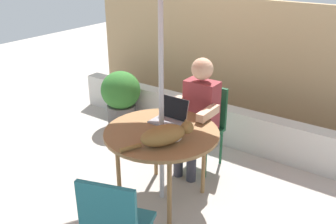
{
  "coord_description": "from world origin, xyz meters",
  "views": [
    {
      "loc": [
        1.76,
        -2.4,
        2.2
      ],
      "look_at": [
        0.0,
        0.1,
        0.86
      ],
      "focal_mm": 39.87,
      "sensor_mm": 36.0,
      "label": 1
    }
  ],
  "objects_px": {
    "person_seated": "(198,110)",
    "laptop": "(171,115)",
    "potted_plant_near_fence": "(121,96)",
    "chair_empty": "(115,223)",
    "patio_table": "(162,137)",
    "chair_occupied": "(205,120)",
    "cat": "(166,135)"
  },
  "relations": [
    {
      "from": "cat",
      "to": "potted_plant_near_fence",
      "type": "xyz_separation_m",
      "value": [
        -1.56,
        1.17,
        -0.38
      ]
    },
    {
      "from": "chair_occupied",
      "to": "cat",
      "type": "xyz_separation_m",
      "value": [
        0.17,
        -0.95,
        0.28
      ]
    },
    {
      "from": "person_seated",
      "to": "cat",
      "type": "bearing_deg",
      "value": -78.11
    },
    {
      "from": "patio_table",
      "to": "chair_empty",
      "type": "bearing_deg",
      "value": -71.72
    },
    {
      "from": "chair_occupied",
      "to": "potted_plant_near_fence",
      "type": "height_order",
      "value": "chair_occupied"
    },
    {
      "from": "chair_occupied",
      "to": "person_seated",
      "type": "height_order",
      "value": "person_seated"
    },
    {
      "from": "cat",
      "to": "potted_plant_near_fence",
      "type": "height_order",
      "value": "cat"
    },
    {
      "from": "person_seated",
      "to": "laptop",
      "type": "xyz_separation_m",
      "value": [
        -0.06,
        -0.4,
        0.08
      ]
    },
    {
      "from": "patio_table",
      "to": "cat",
      "type": "bearing_deg",
      "value": -45.11
    },
    {
      "from": "patio_table",
      "to": "chair_occupied",
      "type": "bearing_deg",
      "value": 90.0
    },
    {
      "from": "chair_empty",
      "to": "cat",
      "type": "height_order",
      "value": "chair_empty"
    },
    {
      "from": "chair_occupied",
      "to": "laptop",
      "type": "relative_size",
      "value": 2.93
    },
    {
      "from": "chair_empty",
      "to": "cat",
      "type": "relative_size",
      "value": 1.52
    },
    {
      "from": "chair_occupied",
      "to": "chair_empty",
      "type": "bearing_deg",
      "value": -79.59
    },
    {
      "from": "laptop",
      "to": "patio_table",
      "type": "bearing_deg",
      "value": -75.5
    },
    {
      "from": "patio_table",
      "to": "person_seated",
      "type": "distance_m",
      "value": 0.63
    },
    {
      "from": "laptop",
      "to": "potted_plant_near_fence",
      "type": "distance_m",
      "value": 1.59
    },
    {
      "from": "person_seated",
      "to": "cat",
      "type": "xyz_separation_m",
      "value": [
        0.17,
        -0.8,
        0.11
      ]
    },
    {
      "from": "chair_empty",
      "to": "laptop",
      "type": "relative_size",
      "value": 2.93
    },
    {
      "from": "person_seated",
      "to": "potted_plant_near_fence",
      "type": "height_order",
      "value": "person_seated"
    },
    {
      "from": "patio_table",
      "to": "potted_plant_near_fence",
      "type": "relative_size",
      "value": 1.38
    },
    {
      "from": "chair_empty",
      "to": "laptop",
      "type": "xyz_separation_m",
      "value": [
        -0.38,
        1.21,
        0.26
      ]
    },
    {
      "from": "chair_occupied",
      "to": "cat",
      "type": "relative_size",
      "value": 1.52
    },
    {
      "from": "person_seated",
      "to": "potted_plant_near_fence",
      "type": "relative_size",
      "value": 1.63
    },
    {
      "from": "cat",
      "to": "chair_empty",
      "type": "bearing_deg",
      "value": -79.08
    },
    {
      "from": "patio_table",
      "to": "potted_plant_near_fence",
      "type": "height_order",
      "value": "potted_plant_near_fence"
    },
    {
      "from": "potted_plant_near_fence",
      "to": "chair_empty",
      "type": "bearing_deg",
      "value": -49.1
    },
    {
      "from": "chair_occupied",
      "to": "cat",
      "type": "bearing_deg",
      "value": -80.03
    },
    {
      "from": "chair_occupied",
      "to": "person_seated",
      "type": "relative_size",
      "value": 0.72
    },
    {
      "from": "person_seated",
      "to": "potted_plant_near_fence",
      "type": "xyz_separation_m",
      "value": [
        -1.39,
        0.37,
        -0.27
      ]
    },
    {
      "from": "laptop",
      "to": "cat",
      "type": "distance_m",
      "value": 0.45
    },
    {
      "from": "person_seated",
      "to": "laptop",
      "type": "bearing_deg",
      "value": -98.22
    }
  ]
}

